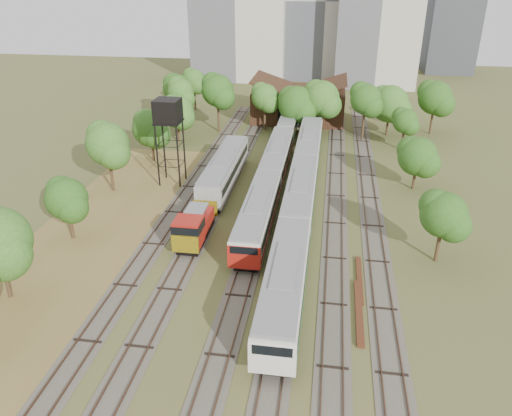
% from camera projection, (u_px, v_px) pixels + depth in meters
% --- Properties ---
extents(ground, '(240.00, 240.00, 0.00)m').
position_uv_depth(ground, '(256.00, 322.00, 38.94)').
color(ground, '#475123').
rests_on(ground, ground).
extents(dry_grass_patch, '(14.00, 60.00, 0.04)m').
position_uv_depth(dry_grass_patch, '(86.00, 252.00, 48.48)').
color(dry_grass_patch, brown).
rests_on(dry_grass_patch, ground).
extents(tracks, '(24.60, 80.00, 0.19)m').
position_uv_depth(tracks, '(281.00, 192.00, 61.26)').
color(tracks, '#4C473D').
rests_on(tracks, ground).
extents(railcar_red_set, '(3.00, 34.58, 3.71)m').
position_uv_depth(railcar_red_set, '(269.00, 182.00, 59.14)').
color(railcar_red_set, black).
rests_on(railcar_red_set, ground).
extents(railcar_green_set, '(3.19, 52.08, 3.95)m').
position_uv_depth(railcar_green_set, '(300.00, 196.00, 55.34)').
color(railcar_green_set, black).
rests_on(railcar_green_set, ground).
extents(railcar_rear, '(2.73, 16.08, 3.36)m').
position_uv_depth(railcar_rear, '(289.00, 121.00, 83.46)').
color(railcar_rear, black).
rests_on(railcar_rear, ground).
extents(shunter_locomotive, '(2.66, 8.10, 3.48)m').
position_uv_depth(shunter_locomotive, '(194.00, 228.00, 49.48)').
color(shunter_locomotive, black).
rests_on(shunter_locomotive, ground).
extents(old_grey_coach, '(3.06, 18.00, 3.78)m').
position_uv_depth(old_grey_coach, '(224.00, 170.00, 62.53)').
color(old_grey_coach, black).
rests_on(old_grey_coach, ground).
extents(water_tower, '(3.11, 3.11, 10.76)m').
position_uv_depth(water_tower, '(168.00, 113.00, 60.27)').
color(water_tower, black).
rests_on(water_tower, ground).
extents(rail_pile_near, '(0.56, 8.40, 0.28)m').
position_uv_depth(rail_pile_near, '(359.00, 311.00, 39.95)').
color(rail_pile_near, '#562B18').
rests_on(rail_pile_near, ground).
extents(rail_pile_far, '(0.46, 7.42, 0.24)m').
position_uv_depth(rail_pile_far, '(359.00, 279.00, 44.07)').
color(rail_pile_far, '#562B18').
rests_on(rail_pile_far, ground).
extents(maintenance_shed, '(16.45, 11.55, 7.58)m').
position_uv_depth(maintenance_shed, '(299.00, 104.00, 89.39)').
color(maintenance_shed, '#321C12').
rests_on(maintenance_shed, ground).
extents(tree_band_left, '(8.17, 72.54, 8.62)m').
position_uv_depth(tree_band_left, '(129.00, 138.00, 63.55)').
color(tree_band_left, '#382616').
rests_on(tree_band_left, ground).
extents(tree_band_far, '(45.55, 10.32, 9.50)m').
position_uv_depth(tree_band_far, '(322.00, 99.00, 80.23)').
color(tree_band_far, '#382616').
rests_on(tree_band_far, ground).
extents(tree_band_right, '(4.74, 36.13, 6.98)m').
position_uv_depth(tree_band_right, '(421.00, 162.00, 58.23)').
color(tree_band_right, '#382616').
rests_on(tree_band_right, ground).
extents(tower_far_right, '(12.00, 12.00, 28.00)m').
position_uv_depth(tower_far_right, '(454.00, 15.00, 126.11)').
color(tower_far_right, '#3C3E43').
rests_on(tower_far_right, ground).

